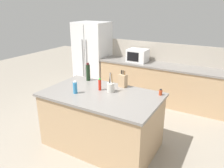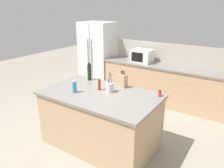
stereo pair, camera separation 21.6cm
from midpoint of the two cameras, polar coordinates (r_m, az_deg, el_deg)
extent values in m
plane|color=gray|center=(3.93, -1.28, -15.20)|extent=(14.00, 14.00, 0.00)
cube|color=tan|center=(5.39, 14.81, -0.38)|extent=(3.04, 0.62, 0.90)
cube|color=gray|center=(5.25, 15.26, 4.43)|extent=(3.08, 0.66, 0.04)
cube|color=#B2A899|center=(5.49, 16.58, 7.65)|extent=(3.04, 0.03, 0.46)
cube|color=tan|center=(3.69, -1.33, -9.49)|extent=(1.81, 1.05, 0.90)
cube|color=gray|center=(3.48, -1.39, -2.75)|extent=(1.87, 1.11, 0.04)
cube|color=white|center=(6.20, -2.65, 7.43)|extent=(0.89, 0.72, 1.84)
cube|color=#2D2D2D|center=(5.91, -4.72, 6.77)|extent=(0.01, 0.00, 1.75)
cylinder|color=#ADB2B7|center=(5.94, -5.29, 6.80)|extent=(0.02, 0.02, 1.01)
cylinder|color=#ADB2B7|center=(5.86, -4.36, 6.67)|extent=(0.02, 0.02, 1.01)
cube|color=white|center=(5.43, 9.05, 7.29)|extent=(0.48, 0.38, 0.31)
cube|color=black|center=(5.28, 7.73, 6.98)|extent=(0.30, 0.01, 0.22)
cube|color=tan|center=(3.71, 4.54, 0.81)|extent=(0.14, 0.12, 0.22)
cylinder|color=black|center=(3.69, 4.20, 3.05)|extent=(0.02, 0.02, 0.07)
cylinder|color=black|center=(3.67, 4.60, 2.95)|extent=(0.02, 0.02, 0.07)
cylinder|color=brown|center=(3.65, 5.01, 2.85)|extent=(0.02, 0.02, 0.07)
cylinder|color=beige|center=(3.50, 1.20, -0.94)|extent=(0.12, 0.12, 0.15)
cylinder|color=olive|center=(3.45, 1.52, 1.46)|extent=(0.01, 0.05, 0.18)
cylinder|color=black|center=(3.46, 1.00, 1.53)|extent=(0.01, 0.05, 0.18)
cylinder|color=#B2B2B7|center=(3.44, 1.10, 1.39)|extent=(0.01, 0.03, 0.18)
cylinder|color=#3384BC|center=(3.51, -8.05, -0.81)|extent=(0.07, 0.07, 0.18)
cylinder|color=white|center=(3.48, -8.13, 0.75)|extent=(0.04, 0.04, 0.02)
cylinder|color=black|center=(4.06, -4.41, 3.06)|extent=(0.07, 0.07, 0.30)
cylinder|color=#4C1919|center=(4.01, -4.47, 5.34)|extent=(0.05, 0.05, 0.04)
cylinder|color=#B73D1E|center=(3.45, 14.10, -2.49)|extent=(0.05, 0.05, 0.08)
cylinder|color=black|center=(3.44, 14.17, -1.73)|extent=(0.03, 0.03, 0.02)
cylinder|color=red|center=(3.58, -1.61, -0.22)|extent=(0.05, 0.05, 0.18)
cylinder|color=green|center=(3.55, -1.63, 1.30)|extent=(0.03, 0.03, 0.02)
camera|label=1|loc=(0.11, -88.34, 0.61)|focal=35.00mm
camera|label=2|loc=(0.11, 91.66, -0.61)|focal=35.00mm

